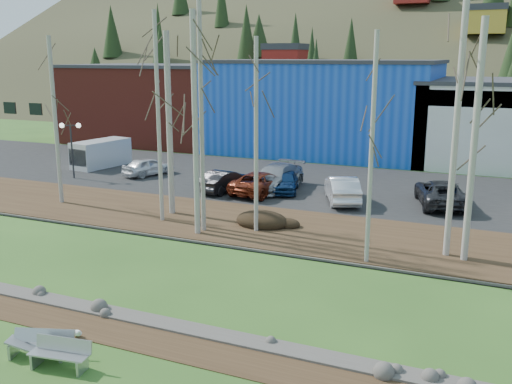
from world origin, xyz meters
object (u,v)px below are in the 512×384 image
at_px(car_3, 275,177).
at_px(van_grey, 99,154).
at_px(bench_intact, 60,354).
at_px(car_0, 149,166).
at_px(car_5, 342,189).
at_px(seagull, 77,333).
at_px(bench_damaged, 40,344).
at_px(car_4, 285,181).
at_px(street_lamp, 71,135).
at_px(car_1, 225,181).
at_px(car_6, 441,193).
at_px(car_2, 262,183).

height_order(car_3, van_grey, van_grey).
xyz_separation_m(bench_intact, car_0, (-12.52, 23.16, 0.37)).
xyz_separation_m(car_5, van_grey, (-20.38, 3.24, 0.25)).
relative_size(seagull, car_0, 0.10).
distance_m(bench_intact, bench_damaged, 1.04).
height_order(car_0, car_4, car_4).
bearing_deg(seagull, car_0, 142.05).
xyz_separation_m(street_lamp, car_5, (19.35, 0.96, -2.31)).
height_order(car_1, car_3, car_3).
height_order(bench_intact, seagull, bench_intact).
bearing_deg(seagull, car_6, 90.80).
bearing_deg(bench_damaged, car_5, 62.03).
relative_size(seagull, car_2, 0.08).
bearing_deg(car_5, car_1, -20.13).
bearing_deg(car_2, car_6, -163.57).
xyz_separation_m(car_4, car_6, (9.53, 0.34, 0.08)).
xyz_separation_m(bench_damaged, seagull, (0.21, 1.34, -0.24)).
relative_size(seagull, car_3, 0.07).
xyz_separation_m(car_1, car_5, (7.64, 0.33, 0.09)).
distance_m(car_0, car_2, 9.98).
bearing_deg(car_4, car_3, 139.41).
xyz_separation_m(car_3, car_4, (0.82, -0.37, -0.12)).
distance_m(street_lamp, car_6, 25.07).
relative_size(car_2, van_grey, 1.01).
bearing_deg(car_3, street_lamp, -165.87).
bearing_deg(street_lamp, seagull, -73.41).
xyz_separation_m(car_1, car_3, (2.79, 1.78, 0.11)).
bearing_deg(bench_intact, bench_damaged, 156.41).
relative_size(car_5, van_grey, 0.96).
relative_size(car_3, van_grey, 1.11).
bearing_deg(car_5, van_grey, -31.65).
height_order(bench_intact, car_4, car_4).
relative_size(bench_damaged, car_0, 0.49).
height_order(car_0, car_1, car_1).
distance_m(seagull, car_1, 19.73).
bearing_deg(seagull, car_4, 115.60).
distance_m(bench_damaged, car_0, 25.63).
height_order(car_5, car_6, car_5).
xyz_separation_m(bench_intact, car_6, (7.98, 22.57, 0.45)).
distance_m(car_1, car_3, 3.31).
height_order(car_0, car_3, car_3).
bearing_deg(street_lamp, car_6, -18.81).
distance_m(car_5, car_6, 5.68).
xyz_separation_m(car_5, car_6, (5.50, 1.41, -0.03)).
distance_m(car_1, car_5, 7.65).
relative_size(car_2, car_4, 1.27).
distance_m(seagull, car_4, 20.65).
bearing_deg(car_6, street_lamp, -9.96).
distance_m(bench_intact, van_grey, 30.27).
height_order(bench_damaged, car_0, car_0).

